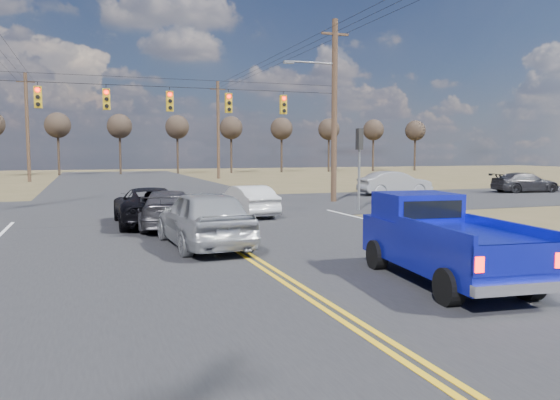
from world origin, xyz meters
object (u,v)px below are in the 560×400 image
object	(u,v)px
black_suv	(149,206)
dgrey_car_queue	(168,209)
pickup_truck	(441,241)
cross_car_east_far	(525,183)
white_car_queue	(247,201)
cross_car_east_near	(395,183)
silver_suv	(204,218)

from	to	relation	value
black_suv	dgrey_car_queue	distance (m)	1.34
dgrey_car_queue	pickup_truck	bearing A→B (deg)	121.90
pickup_truck	cross_car_east_far	distance (m)	29.13
pickup_truck	dgrey_car_queue	xyz separation A→B (m)	(-4.37, 10.29, -0.19)
white_car_queue	pickup_truck	bearing A→B (deg)	86.64
dgrey_car_queue	black_suv	bearing A→B (deg)	-55.50
pickup_truck	cross_car_east_near	bearing A→B (deg)	66.91
black_suv	cross_car_east_far	world-z (taller)	black_suv
silver_suv	cross_car_east_far	xyz separation A→B (m)	(25.28, 13.89, -0.18)
black_suv	white_car_queue	xyz separation A→B (m)	(4.32, 1.40, -0.05)
cross_car_east_near	dgrey_car_queue	bearing A→B (deg)	125.70
dgrey_car_queue	cross_car_east_near	distance (m)	18.99
cross_car_east_near	cross_car_east_far	bearing A→B (deg)	-92.46
white_car_queue	cross_car_east_near	xyz separation A→B (m)	(12.15, 7.80, 0.10)
white_car_queue	black_suv	bearing A→B (deg)	11.81
silver_suv	cross_car_east_near	distance (m)	21.37
white_car_queue	dgrey_car_queue	bearing A→B (deg)	28.71
pickup_truck	black_suv	world-z (taller)	pickup_truck
dgrey_car_queue	cross_car_east_far	bearing A→B (deg)	-150.71
white_car_queue	cross_car_east_far	xyz separation A→B (m)	(21.95, 6.95, 0.01)
pickup_truck	white_car_queue	world-z (taller)	pickup_truck
pickup_truck	cross_car_east_far	world-z (taller)	pickup_truck
pickup_truck	silver_suv	xyz separation A→B (m)	(-3.95, 5.95, -0.03)
pickup_truck	dgrey_car_queue	world-z (taller)	pickup_truck
silver_suv	black_suv	size ratio (longest dim) A/B	0.97
cross_car_east_near	silver_suv	bearing A→B (deg)	136.10
silver_suv	black_suv	world-z (taller)	silver_suv
silver_suv	pickup_truck	bearing A→B (deg)	120.23
silver_suv	cross_car_east_near	bearing A→B (deg)	-139.75
pickup_truck	white_car_queue	size ratio (longest dim) A/B	1.24
dgrey_car_queue	cross_car_east_near	world-z (taller)	cross_car_east_near
silver_suv	dgrey_car_queue	bearing A→B (deg)	-87.88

